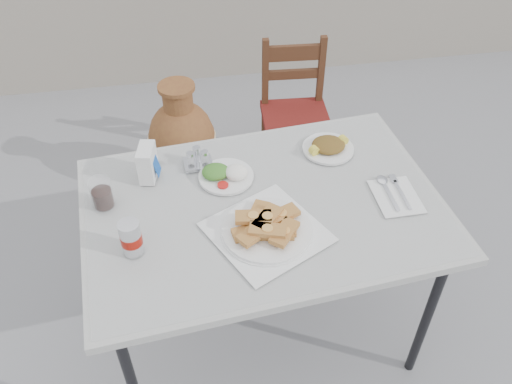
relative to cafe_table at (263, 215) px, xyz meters
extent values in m
plane|color=slate|center=(-0.12, -0.04, -0.76)|extent=(80.00, 80.00, 0.00)
cylinder|color=black|center=(0.62, -0.31, -0.38)|extent=(0.04, 0.04, 0.77)
cylinder|color=black|center=(-0.62, 0.31, -0.38)|extent=(0.04, 0.04, 0.77)
cylinder|color=black|center=(0.55, 0.42, -0.38)|extent=(0.04, 0.04, 0.77)
cube|color=silver|center=(0.00, 0.00, 0.04)|extent=(1.42, 1.03, 0.03)
cube|color=white|center=(0.00, 0.00, 0.05)|extent=(1.38, 0.98, 0.01)
cube|color=white|center=(-0.01, -0.14, 0.06)|extent=(0.49, 0.49, 0.00)
cylinder|color=white|center=(-0.01, -0.14, 0.07)|extent=(0.32, 0.32, 0.02)
cylinder|color=white|center=(-0.01, -0.14, 0.06)|extent=(0.33, 0.33, 0.01)
cylinder|color=white|center=(-0.12, 0.18, 0.06)|extent=(0.22, 0.22, 0.01)
ellipsoid|color=white|center=(-0.08, 0.17, 0.09)|extent=(0.09, 0.09, 0.05)
ellipsoid|color=#34661D|center=(-0.16, 0.19, 0.09)|extent=(0.11, 0.10, 0.04)
cylinder|color=red|center=(-0.14, 0.12, 0.07)|extent=(0.04, 0.04, 0.01)
cylinder|color=white|center=(0.33, 0.28, 0.06)|extent=(0.22, 0.22, 0.01)
ellipsoid|color=#1B5F17|center=(0.33, 0.28, 0.08)|extent=(0.14, 0.13, 0.04)
cylinder|color=yellow|center=(0.26, 0.25, 0.08)|extent=(0.05, 0.04, 0.04)
cylinder|color=yellow|center=(0.40, 0.30, 0.08)|extent=(0.05, 0.04, 0.04)
cylinder|color=silver|center=(-0.48, -0.15, 0.12)|extent=(0.07, 0.07, 0.13)
cylinder|color=#A6160B|center=(-0.48, -0.15, 0.12)|extent=(0.07, 0.07, 0.04)
cylinder|color=silver|center=(-0.48, -0.15, 0.19)|extent=(0.07, 0.07, 0.00)
cylinder|color=white|center=(-0.59, 0.10, 0.12)|extent=(0.08, 0.08, 0.12)
cylinder|color=black|center=(-0.59, 0.10, 0.09)|extent=(0.07, 0.07, 0.07)
cube|color=white|center=(-0.42, 0.23, 0.13)|extent=(0.08, 0.13, 0.14)
cube|color=#1750B2|center=(-0.38, 0.23, 0.12)|extent=(0.03, 0.06, 0.08)
cube|color=silver|center=(-0.22, 0.27, 0.06)|extent=(0.12, 0.10, 0.01)
cylinder|color=white|center=(-0.25, 0.25, 0.11)|extent=(0.03, 0.03, 0.07)
cylinder|color=white|center=(-0.19, 0.25, 0.11)|extent=(0.03, 0.03, 0.07)
cylinder|color=silver|center=(-0.22, 0.30, 0.10)|extent=(0.03, 0.03, 0.06)
cube|color=white|center=(0.51, -0.05, 0.06)|extent=(0.17, 0.21, 0.00)
cube|color=silver|center=(0.48, -0.05, 0.07)|extent=(0.02, 0.16, 0.00)
ellipsoid|color=silver|center=(0.48, 0.05, 0.07)|extent=(0.04, 0.05, 0.01)
cube|color=silver|center=(0.53, -0.05, 0.07)|extent=(0.01, 0.16, 0.00)
cube|color=silver|center=(0.53, 0.05, 0.07)|extent=(0.03, 0.05, 0.00)
cube|color=#3B1D10|center=(0.22, 0.91, -0.56)|extent=(0.04, 0.04, 0.40)
cube|color=#3B1D10|center=(0.54, 0.89, -0.56)|extent=(0.04, 0.04, 0.40)
cube|color=#3B1D10|center=(0.24, 1.24, -0.56)|extent=(0.04, 0.04, 0.40)
cube|color=#3B1D10|center=(0.56, 1.21, -0.56)|extent=(0.04, 0.04, 0.40)
cube|color=maroon|center=(0.39, 1.06, -0.34)|extent=(0.40, 0.40, 0.04)
cube|color=#3B1D10|center=(0.24, 1.24, -0.13)|extent=(0.04, 0.04, 0.45)
cube|color=#3B1D10|center=(0.56, 1.21, -0.13)|extent=(0.04, 0.04, 0.45)
cube|color=#3B1D10|center=(0.40, 1.23, 0.00)|extent=(0.36, 0.05, 0.09)
cube|color=#3B1D10|center=(0.40, 1.23, -0.13)|extent=(0.36, 0.05, 0.05)
cylinder|color=brown|center=(-0.27, 1.12, -0.72)|extent=(0.30, 0.30, 0.07)
ellipsoid|color=brown|center=(-0.27, 1.12, -0.44)|extent=(0.39, 0.39, 0.49)
cylinder|color=beige|center=(-0.27, 1.12, -0.44)|extent=(0.39, 0.39, 0.06)
cylinder|color=brown|center=(-0.27, 1.12, -0.17)|extent=(0.17, 0.17, 0.15)
cylinder|color=brown|center=(-0.27, 1.12, -0.09)|extent=(0.20, 0.20, 0.02)
camera|label=1|loc=(-0.28, -1.44, 1.47)|focal=38.00mm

